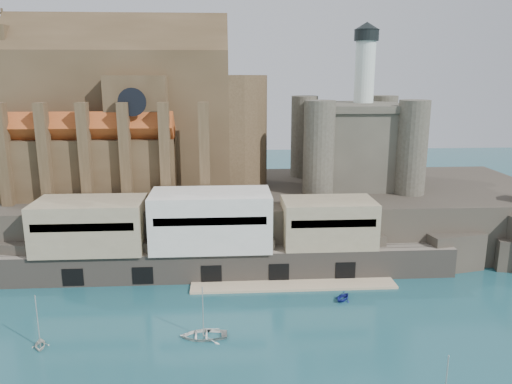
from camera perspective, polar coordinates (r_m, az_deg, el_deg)
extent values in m
plane|color=#184852|center=(58.48, 4.78, -17.94)|extent=(300.00, 300.00, 0.00)
cube|color=#2A2520|center=(93.20, 1.31, -2.35)|extent=(100.00, 34.00, 10.00)
cube|color=#2A2520|center=(83.50, -24.80, -7.00)|extent=(9.00, 5.00, 6.00)
cube|color=#2A2520|center=(79.12, -13.85, -7.22)|extent=(9.00, 5.00, 6.00)
cube|color=#2A2520|center=(77.87, -1.36, -7.15)|extent=(9.00, 5.00, 6.00)
cube|color=#2A2520|center=(80.29, 10.95, -6.75)|extent=(9.00, 5.00, 6.00)
cube|color=#2A2520|center=(85.64, 21.43, -6.17)|extent=(9.00, 5.00, 6.00)
cube|color=#6B6256|center=(77.16, -3.57, -7.97)|extent=(70.00, 6.00, 4.50)
cube|color=tan|center=(74.47, 4.31, -10.55)|extent=(30.00, 4.00, 0.40)
cube|color=black|center=(77.96, -20.16, -9.10)|extent=(3.00, 0.40, 2.60)
cube|color=black|center=(75.72, -12.80, -9.26)|extent=(3.00, 0.40, 2.60)
cube|color=black|center=(74.75, -5.11, -9.26)|extent=(3.00, 0.40, 2.60)
cube|color=black|center=(75.12, 2.63, -9.11)|extent=(3.00, 0.40, 2.60)
cube|color=black|center=(76.79, 10.16, -8.79)|extent=(3.00, 0.40, 2.60)
cube|color=gray|center=(78.78, -18.37, -3.58)|extent=(16.00, 9.00, 7.50)
cube|color=silver|center=(76.02, -5.15, -3.15)|extent=(18.00, 9.00, 8.50)
cube|color=gray|center=(77.81, 8.25, -3.42)|extent=(14.00, 8.00, 7.00)
cube|color=#463420|center=(93.51, -14.98, 7.86)|extent=(38.00, 14.00, 24.00)
cube|color=#463420|center=(93.19, -15.44, 15.22)|extent=(38.00, 13.01, 13.01)
cylinder|color=#463420|center=(91.92, -3.13, 6.95)|extent=(14.00, 14.00, 20.00)
cube|color=#463420|center=(93.01, -12.47, 6.73)|extent=(10.00, 20.00, 20.00)
cube|color=#463420|center=(86.19, -18.51, 2.47)|extent=(28.00, 5.00, 10.00)
cube|color=#463420|center=(104.40, -15.91, 4.47)|extent=(28.00, 5.00, 10.00)
cube|color=#A1441B|center=(85.25, -18.85, 6.82)|extent=(28.00, 5.66, 5.66)
cube|color=#A1441B|center=(103.62, -16.15, 8.08)|extent=(28.00, 5.66, 5.66)
cube|color=#463420|center=(98.84, -26.03, 8.41)|extent=(4.00, 10.00, 28.00)
cylinder|color=black|center=(80.66, -13.98, 9.94)|extent=(4.40, 0.30, 4.40)
cube|color=#463420|center=(86.84, -26.85, 3.80)|extent=(1.60, 2.20, 16.00)
cube|color=#463420|center=(84.59, -22.98, 3.96)|extent=(1.60, 2.20, 16.00)
cube|color=#463420|center=(82.74, -18.92, 4.11)|extent=(1.60, 2.20, 16.00)
cube|color=#463420|center=(81.32, -14.69, 4.25)|extent=(1.60, 2.20, 16.00)
cube|color=#463420|center=(80.35, -10.34, 4.37)|extent=(1.60, 2.20, 16.00)
cube|color=#463420|center=(79.86, -5.91, 4.46)|extent=(1.60, 2.20, 16.00)
cube|color=#444035|center=(94.35, 11.06, 5.05)|extent=(16.00, 16.00, 14.00)
cube|color=#444035|center=(93.58, 11.27, 9.54)|extent=(17.00, 17.00, 1.20)
cylinder|color=#444035|center=(84.73, 7.18, 4.94)|extent=(5.20, 5.20, 16.00)
cylinder|color=#444035|center=(89.10, 17.38, 4.85)|extent=(5.20, 5.20, 16.00)
cylinder|color=#444035|center=(100.34, 5.49, 6.31)|extent=(5.20, 5.20, 16.00)
cylinder|color=#444035|center=(104.06, 14.28, 6.22)|extent=(5.20, 5.20, 16.00)
cylinder|color=silver|center=(95.84, 12.30, 12.93)|extent=(3.60, 3.60, 12.00)
cylinder|color=black|center=(96.06, 12.52, 17.11)|extent=(4.40, 4.40, 2.00)
cone|color=black|center=(96.18, 12.57, 18.06)|extent=(4.60, 4.60, 1.40)
imported|color=silver|center=(64.37, -23.40, -15.95)|extent=(2.65, 2.00, 2.73)
imported|color=silver|center=(61.73, -6.01, -16.15)|extent=(1.24, 4.00, 5.57)
imported|color=navy|center=(71.17, 9.88, -12.05)|extent=(3.02, 2.93, 3.03)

